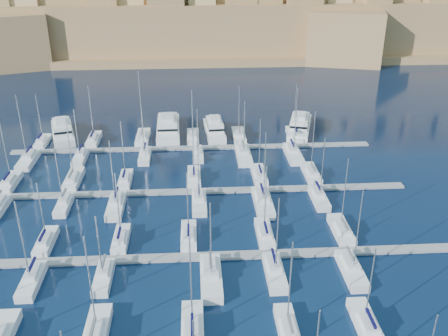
{
  "coord_description": "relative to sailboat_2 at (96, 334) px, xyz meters",
  "views": [
    {
      "loc": [
        0.64,
        -76.77,
        45.87
      ],
      "look_at": [
        5.77,
        6.0,
        6.97
      ],
      "focal_mm": 40.0,
      "sensor_mm": 36.0,
      "label": 1
    }
  ],
  "objects": [
    {
      "name": "sailboat_23",
      "position": [
        35.67,
        10.93,
        -0.01
      ],
      "size": [
        2.73,
        9.1,
        14.49
      ],
      "color": "silver",
      "rests_on": "ground"
    },
    {
      "name": "sailboat_19",
      "position": [
        -11.05,
        11.31,
        -0.01
      ],
      "size": [
        2.49,
        8.32,
        14.31
      ],
      "color": "silver",
      "rests_on": "ground"
    },
    {
      "name": "sailboat_20",
      "position": [
        -0.84,
        11.54,
        -0.04
      ],
      "size": [
        2.36,
        7.86,
        11.49
      ],
      "color": "silver",
      "rests_on": "ground"
    },
    {
      "name": "sailboat_24",
      "position": [
        -24.36,
        43.58,
        -0.0
      ],
      "size": [
        2.6,
        8.66,
        15.11
      ],
      "color": "silver",
      "rests_on": "ground"
    },
    {
      "name": "motor_yacht_c",
      "position": [
        17.9,
        68.81,
        0.97
      ],
      "size": [
        5.25,
        14.71,
        5.25
      ],
      "color": "silver",
      "rests_on": "ground"
    },
    {
      "name": "sailboat_45",
      "position": [
        13.55,
        55.5,
        -0.04
      ],
      "size": [
        2.38,
        7.93,
        11.86
      ],
      "color": "silver",
      "rests_on": "ground"
    },
    {
      "name": "sailboat_44",
      "position": [
        1.61,
        55.27,
        -0.03
      ],
      "size": [
        2.52,
        8.4,
        12.7
      ],
      "color": "silver",
      "rests_on": "ground"
    },
    {
      "name": "sailboat_34",
      "position": [
        25.27,
        32.2,
        0.01
      ],
      "size": [
        3.17,
        10.58,
        15.17
      ],
      "color": "silver",
      "rests_on": "ground"
    },
    {
      "name": "sailboat_37",
      "position": [
        -11.61,
        65.76,
        -0.01
      ],
      "size": [
        2.71,
        9.02,
        14.27
      ],
      "color": "silver",
      "rests_on": "ground"
    },
    {
      "name": "pontoon_mid_near",
      "position": [
        12.37,
        16.37,
        -0.56
      ],
      "size": [
        84.0,
        2.0,
        0.4
      ],
      "primitive_type": "cube",
      "color": "slate",
      "rests_on": "ground"
    },
    {
      "name": "sailboat_27",
      "position": [
        12.56,
        43.66,
        -0.02
      ],
      "size": [
        2.64,
        8.82,
        13.32
      ],
      "color": "silver",
      "rests_on": "ground"
    },
    {
      "name": "sailboat_4",
      "position": [
        24.05,
        -0.65,
        -0.02
      ],
      "size": [
        2.46,
        8.19,
        13.67
      ],
      "color": "silver",
      "rests_on": "ground"
    },
    {
      "name": "motor_yacht_b",
      "position": [
        6.21,
        70.8,
        0.97
      ],
      "size": [
        6.16,
        18.78,
        5.25
      ],
      "color": "silver",
      "rests_on": "ground"
    },
    {
      "name": "sailboat_32",
      "position": [
        -1.82,
        32.69,
        -0.01
      ],
      "size": [
        2.88,
        9.59,
        14.11
      ],
      "color": "silver",
      "rests_on": "ground"
    },
    {
      "name": "sailboat_25",
      "position": [
        -11.94,
        44.0,
        -0.01
      ],
      "size": [
        2.85,
        9.5,
        14.02
      ],
      "color": "silver",
      "rests_on": "ground"
    },
    {
      "name": "sailboat_29",
      "position": [
        36.97,
        43.81,
        -0.01
      ],
      "size": [
        2.74,
        9.12,
        14.48
      ],
      "color": "silver",
      "rests_on": "ground"
    },
    {
      "name": "sailboat_41",
      "position": [
        37.59,
        65.93,
        -0.01
      ],
      "size": [
        2.81,
        9.36,
        14.05
      ],
      "color": "silver",
      "rests_on": "ground"
    },
    {
      "name": "fortified_city",
      "position": [
        12.19,
        183.63,
        13.98
      ],
      "size": [
        460.0,
        108.95,
        59.52
      ],
      "color": "brown",
      "rests_on": "ground"
    },
    {
      "name": "sailboat_40",
      "position": [
        23.81,
        66.18,
        -0.01
      ],
      "size": [
        2.96,
        9.86,
        13.66
      ],
      "color": "silver",
      "rests_on": "ground"
    },
    {
      "name": "sailboat_22",
      "position": [
        24.19,
        11.06,
        -0.02
      ],
      "size": [
        2.65,
        8.83,
        13.69
      ],
      "color": "silver",
      "rests_on": "ground"
    },
    {
      "name": "sailboat_31",
      "position": [
        -11.5,
        33.6,
        -0.03
      ],
      "size": [
        2.32,
        7.73,
        12.66
      ],
      "color": "silver",
      "rests_on": "ground"
    },
    {
      "name": "sailboat_2",
      "position": [
        0.0,
        0.0,
        0.0
      ],
      "size": [
        2.85,
        9.5,
        15.0
      ],
      "color": "silver",
      "rests_on": "ground"
    },
    {
      "name": "sailboat_26",
      "position": [
        -1.39,
        43.27,
        -0.02
      ],
      "size": [
        2.41,
        8.03,
        13.4
      ],
      "color": "silver",
      "rests_on": "ground"
    },
    {
      "name": "sailboat_21",
      "position": [
        14.76,
        10.37,
        -0.0
      ],
      "size": [
        3.07,
        10.24,
        13.76
      ],
      "color": "silver",
      "rests_on": "ground"
    },
    {
      "name": "sailboat_5",
      "position": [
        34.21,
        -0.38,
        -0.03
      ],
      "size": [
        2.62,
        8.73,
        12.18
      ],
      "color": "silver",
      "rests_on": "ground"
    },
    {
      "name": "sailboat_39",
      "position": [
        12.45,
        65.94,
        -0.02
      ],
      "size": [
        2.81,
        9.38,
        12.78
      ],
      "color": "silver",
      "rests_on": "ground"
    },
    {
      "name": "motor_yacht_a",
      "position": [
        -19.82,
        69.64,
        0.97
      ],
      "size": [
        9.15,
        16.88,
        5.25
      ],
      "color": "silver",
      "rests_on": "ground"
    },
    {
      "name": "sailboat_43",
      "position": [
        -12.72,
        55.22,
        -0.03
      ],
      "size": [
        2.55,
        8.51,
        12.5
      ],
      "color": "silver",
      "rests_on": "ground"
    },
    {
      "name": "sailboat_16",
      "position": [
        24.12,
        21.48,
        -0.02
      ],
      "size": [
        2.53,
        8.45,
        13.2
      ],
      "color": "silver",
      "rests_on": "ground"
    },
    {
      "name": "sailboat_46",
      "position": [
        23.8,
        54.24,
        0.0
      ],
      "size": [
        3.15,
        10.51,
        13.9
      ],
      "color": "silver",
      "rests_on": "ground"
    },
    {
      "name": "sailboat_33",
      "position": [
        13.44,
        33.03,
        -0.01
      ],
      "size": [
        2.67,
        8.9,
        14.48
      ],
      "color": "silver",
      "rests_on": "ground"
    },
    {
      "name": "sailboat_38",
      "position": [
        0.18,
        66.31,
        0.03
      ],
      "size": [
        3.04,
        10.14,
        17.49
      ],
      "color": "silver",
      "rests_on": "ground"
    },
    {
      "name": "sailboat_28",
      "position": [
        26.02,
        43.73,
        -0.02
      ],
      "size": [
        2.69,
        8.96,
        13.0
      ],
      "color": "silver",
      "rests_on": "ground"
    },
    {
      "name": "sailboat_13",
      "position": [
        -11.63,
        21.3,
        -0.04
      ],
      "size": [
        2.42,
        8.07,
        11.48
      ],
      "color": "silver",
      "rests_on": "ground"
    },
    {
      "name": "pontoon_mid_far",
      "position": [
        12.37,
        38.37,
        -0.56
      ],
      "size": [
        84.0,
        2.0,
        0.4
      ],
      "primitive_type": "cube",
      "color": "slate",
      "rests_on": "ground"
    },
    {
      "name": "sailboat_47",
      "position": [
        35.14,
        54.31,
        0.02
      ],
      "size": [
        3.11,
        10.35,
        16.49
      ],
      "color": "silver",
      "rests_on": "ground"
    },
    {
      "name": "sailboat_3",
      "position": [
        12.03,
        -0.04,
        -0.0
      ],
      "size": [
        2.83,
        9.43,
        14.49
      ],
      "color": "silver",
      "rests_on": "ground"
    },
    {
      "name": "sailboat_14",
      "position": [
        0.45,
        21.25,
        -0.03
      ],
      "size": [
        2.39,
        7.97,
        12.82
      ],
      "color": "silver",
      "rests_on": "ground"
    },
    {
      "name": "motor_yacht_d",
      "position": [
        39.71,
        69.93,
        0.97
      ],
      "size": [
        9.38,
        17.49,
        5.25
      ],
      "color": "silver",
      "rests_on": "ground"
    },
    {
      "name": "sailboat_36",
      "position": [
        -23.7,
        65.2,
        -0.03
      ],
      "size": [
        2.36,
        7.88,
        12.62
      ],
      "color": "silver",
      "rests_on": "ground"
    },
    {
      "name": "sailboat_17",
      "position": [
        37.2,
        21.77,
        -0.01
      ],
      "size": [
        2.71,
        9.04,
        13.98
      ],
      "color": "silver",
      "rests_on": "ground"
    },
    {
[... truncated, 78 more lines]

